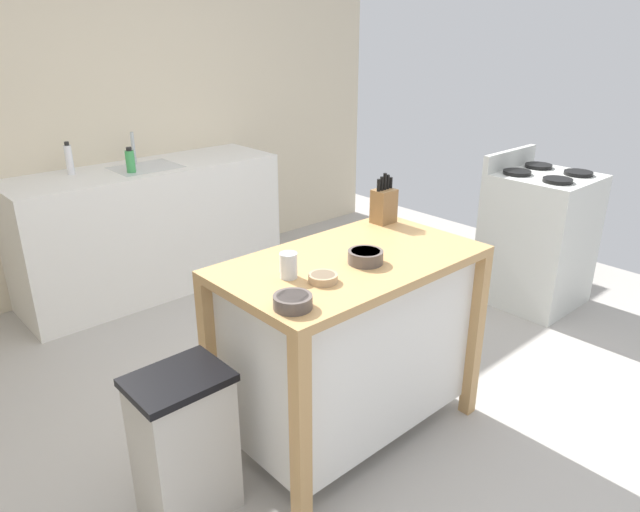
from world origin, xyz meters
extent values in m
plane|color=#ADA8A0|center=(0.00, 0.00, 0.00)|extent=(5.97, 5.97, 0.00)
cube|color=beige|center=(0.00, 2.43, 1.30)|extent=(4.97, 0.10, 2.60)
cube|color=tan|center=(-0.03, -0.06, 0.88)|extent=(1.16, 0.66, 0.04)
cube|color=white|center=(-0.03, -0.06, 0.48)|extent=(1.06, 0.56, 0.76)
cube|color=tan|center=(-0.58, -0.36, 0.43)|extent=(0.06, 0.06, 0.86)
cube|color=tan|center=(0.51, -0.36, 0.43)|extent=(0.06, 0.06, 0.86)
cube|color=tan|center=(-0.58, 0.24, 0.43)|extent=(0.06, 0.06, 0.86)
cube|color=tan|center=(0.51, 0.24, 0.43)|extent=(0.06, 0.06, 0.86)
cube|color=olive|center=(0.42, 0.17, 0.98)|extent=(0.11, 0.09, 0.17)
cylinder|color=black|center=(0.38, 0.17, 1.10)|extent=(0.02, 0.02, 0.06)
cylinder|color=black|center=(0.40, 0.17, 1.10)|extent=(0.02, 0.02, 0.07)
cylinder|color=black|center=(0.42, 0.17, 1.11)|extent=(0.02, 0.02, 0.08)
cylinder|color=black|center=(0.45, 0.17, 1.10)|extent=(0.02, 0.02, 0.07)
cylinder|color=black|center=(0.47, 0.17, 1.09)|extent=(0.02, 0.02, 0.06)
cylinder|color=tan|center=(-0.29, -0.16, 0.91)|extent=(0.11, 0.11, 0.03)
cylinder|color=brown|center=(-0.29, -0.16, 0.92)|extent=(0.09, 0.09, 0.01)
cylinder|color=#564C47|center=(-0.03, -0.14, 0.92)|extent=(0.15, 0.15, 0.05)
cylinder|color=#342D2A|center=(-0.03, -0.14, 0.95)|extent=(0.12, 0.12, 0.01)
cylinder|color=#564C47|center=(-0.52, -0.25, 0.92)|extent=(0.14, 0.14, 0.05)
cylinder|color=#342D2A|center=(-0.52, -0.25, 0.94)|extent=(0.11, 0.11, 0.01)
cylinder|color=silver|center=(-0.36, -0.04, 0.95)|extent=(0.07, 0.07, 0.10)
cube|color=#B7B2A8|center=(-0.85, 0.01, 0.30)|extent=(0.34, 0.26, 0.60)
cube|color=black|center=(-0.85, 0.01, 0.61)|extent=(0.36, 0.28, 0.03)
cube|color=white|center=(0.07, 2.08, 0.45)|extent=(1.87, 0.60, 0.91)
cube|color=silver|center=(0.07, 2.06, 0.89)|extent=(0.44, 0.36, 0.03)
cylinder|color=#B7BCC1|center=(0.07, 2.22, 1.02)|extent=(0.02, 0.02, 0.22)
cylinder|color=green|center=(-0.06, 1.98, 0.98)|extent=(0.06, 0.06, 0.14)
cylinder|color=black|center=(-0.06, 1.98, 1.06)|extent=(0.04, 0.04, 0.02)
cylinder|color=white|center=(-0.38, 2.19, 1.00)|extent=(0.05, 0.05, 0.19)
cylinder|color=black|center=(-0.38, 2.19, 1.11)|extent=(0.03, 0.03, 0.02)
cube|color=silver|center=(1.93, 0.09, 0.45)|extent=(0.60, 0.60, 0.91)
cube|color=silver|center=(1.93, 0.37, 0.97)|extent=(0.60, 0.04, 0.12)
cylinder|color=black|center=(1.79, -0.05, 0.92)|extent=(0.18, 0.18, 0.02)
cylinder|color=black|center=(2.07, -0.05, 0.92)|extent=(0.18, 0.18, 0.02)
cylinder|color=black|center=(1.79, 0.23, 0.92)|extent=(0.18, 0.18, 0.02)
cylinder|color=black|center=(2.07, 0.23, 0.92)|extent=(0.18, 0.18, 0.02)
camera|label=1|loc=(-1.67, -1.66, 1.82)|focal=32.39mm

